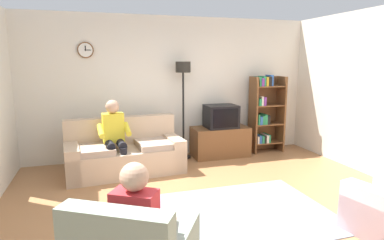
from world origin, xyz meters
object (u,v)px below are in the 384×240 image
at_px(bookshelf, 264,113).
at_px(floor_lamp, 183,83).
at_px(couch, 125,154).
at_px(person_in_left_armchair, 140,222).
at_px(tv_stand, 220,142).
at_px(tv, 221,116).
at_px(person_on_couch, 114,134).

relative_size(bookshelf, floor_lamp, 0.86).
xyz_separation_m(couch, person_in_left_armchair, (-0.16, -2.99, 0.29)).
bearing_deg(bookshelf, floor_lamp, 179.03).
bearing_deg(floor_lamp, tv_stand, -7.78).
relative_size(tv, person_in_left_armchair, 0.54).
relative_size(tv_stand, floor_lamp, 0.59).
xyz_separation_m(bookshelf, person_in_left_armchair, (-3.05, -3.48, -0.20)).
relative_size(couch, bookshelf, 1.24).
bearing_deg(tv_stand, person_on_couch, -165.69).
bearing_deg(tv, tv_stand, 90.00).
relative_size(couch, person_in_left_armchair, 1.75).
bearing_deg(person_in_left_armchair, tv_stand, 58.92).
xyz_separation_m(tv_stand, person_in_left_armchair, (-2.05, -3.41, 0.31)).
height_order(tv, person_on_couch, person_on_couch).
xyz_separation_m(tv, person_on_couch, (-2.06, -0.50, -0.10)).
bearing_deg(person_on_couch, bookshelf, 11.00).
bearing_deg(couch, floor_lamp, 23.71).
bearing_deg(bookshelf, tv_stand, -176.01).
bearing_deg(couch, tv_stand, 12.36).
distance_m(couch, bookshelf, 2.98).
bearing_deg(tv, couch, -168.35).
bearing_deg(person_on_couch, tv_stand, 14.31).
xyz_separation_m(person_on_couch, person_in_left_armchair, (0.01, -2.88, -0.09)).
relative_size(floor_lamp, person_on_couch, 1.49).
height_order(bookshelf, person_on_couch, bookshelf).
distance_m(couch, tv_stand, 1.94).
bearing_deg(tv, person_on_couch, -166.33).
bearing_deg(couch, bookshelf, 9.51).
height_order(couch, tv, tv).
distance_m(couch, person_on_couch, 0.43).
height_order(tv_stand, bookshelf, bookshelf).
bearing_deg(floor_lamp, person_in_left_armchair, -110.75).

